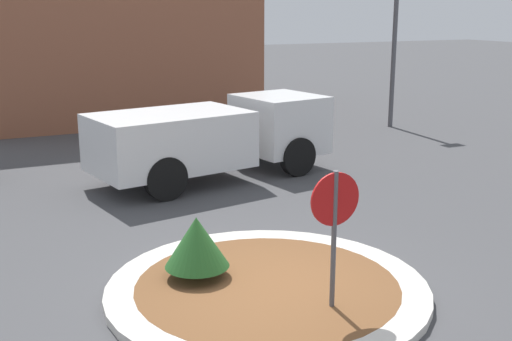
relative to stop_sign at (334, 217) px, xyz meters
name	(u,v)px	position (x,y,z in m)	size (l,w,h in m)	color
ground_plane	(267,292)	(-0.48, 1.01, -1.41)	(120.00, 120.00, 0.00)	#474749
traffic_island	(267,288)	(-0.48, 1.01, -1.34)	(4.75, 4.75, 0.13)	beige
stop_sign	(334,217)	(0.00, 0.00, 0.00)	(0.73, 0.07, 2.03)	#4C4C51
island_shrub	(197,242)	(-1.33, 1.70, -0.71)	(0.97, 0.97, 0.95)	brown
utility_truck	(213,135)	(1.21, 7.47, -0.32)	(6.22, 3.12, 1.90)	silver
storefront_building	(109,29)	(1.16, 17.89, 1.90)	(10.11, 6.07, 6.61)	#93563D
light_pole	(395,33)	(9.53, 11.47, 1.86)	(0.70, 0.30, 5.46)	#4C4C51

